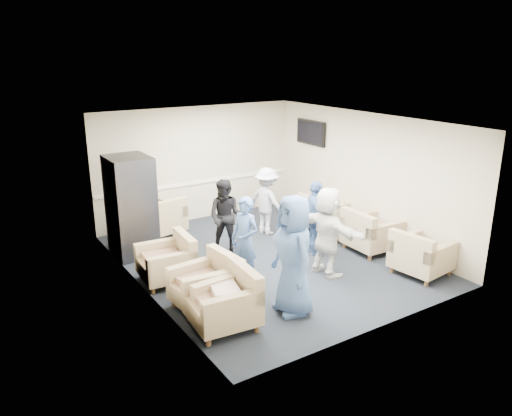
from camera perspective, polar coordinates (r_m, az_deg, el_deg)
floor at (r=9.85m, az=1.29°, el=-5.84°), size 6.00×6.00×0.00m
ceiling at (r=9.13m, az=1.41°, el=9.93°), size 6.00×6.00×0.00m
back_wall at (r=11.93m, az=-6.72°, el=5.03°), size 5.00×0.02×2.70m
front_wall at (r=7.23m, az=14.71°, el=-3.76°), size 5.00×0.02×2.70m
left_wall at (r=8.33m, az=-13.10°, el=-0.81°), size 0.02×6.00×2.70m
right_wall at (r=10.95m, az=12.31°, el=3.61°), size 0.02×6.00×2.70m
chair_rail at (r=12.02m, az=-6.60°, el=2.92°), size 4.98×0.04×0.06m
tv at (r=12.09m, az=6.29°, el=8.56°), size 0.10×1.00×0.58m
armchair_left_near at (r=7.46m, az=-3.44°, el=-10.75°), size 1.01×1.01×0.75m
armchair_left_mid at (r=7.97m, az=-5.35°, el=-8.91°), size 0.99×0.99×0.73m
armchair_left_far at (r=8.96m, az=-9.88°, el=-6.12°), size 0.95×0.95×0.71m
armchair_right_near at (r=9.53m, az=18.21°, el=-5.27°), size 0.99×0.99×0.72m
armchair_right_midnear at (r=10.36m, az=12.83°, el=-2.88°), size 0.97×0.97×0.75m
armchair_right_midfar at (r=11.02m, az=9.14°, el=-1.77°), size 0.86×0.86×0.61m
armchair_right_far at (r=11.42m, az=7.40°, el=-0.77°), size 0.96×0.96×0.70m
armchair_corner at (r=11.16m, az=-10.84°, el=-1.29°), size 1.09×1.09×0.74m
vending_machine at (r=10.09m, az=-14.06°, el=0.21°), size 0.81×0.94×1.99m
backpack at (r=8.72m, az=-6.07°, el=-7.43°), size 0.31×0.26×0.47m
pillow at (r=7.37m, az=-3.59°, el=-9.44°), size 0.49×0.58×0.14m
person_front_left at (r=7.61m, az=4.30°, el=-5.40°), size 0.74×1.01×1.89m
person_mid_left at (r=8.68m, az=-1.27°, el=-3.67°), size 0.53×0.65×1.54m
person_back_left at (r=9.91m, az=-3.44°, el=-1.03°), size 0.93×0.92×1.52m
person_back_right at (r=10.97m, az=1.26°, el=0.79°), size 0.79×1.08×1.50m
person_mid_right at (r=9.93m, az=6.77°, el=-1.13°), size 0.70×0.95×1.50m
person_front_right at (r=9.03m, az=8.20°, el=-2.65°), size 0.53×1.53×1.64m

